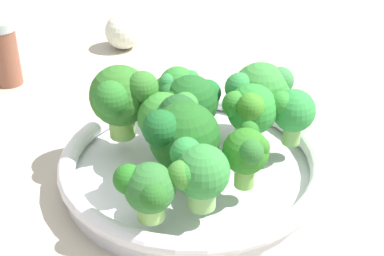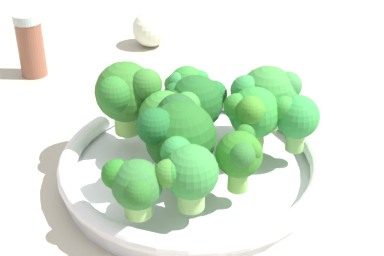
# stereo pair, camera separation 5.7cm
# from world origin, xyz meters

# --- Properties ---
(ground_plane) EXTENTS (1.30, 1.30, 0.03)m
(ground_plane) POSITION_xyz_m (0.00, 0.00, -0.01)
(ground_plane) COLOR #B4AB98
(bowl) EXTENTS (0.27, 0.27, 0.03)m
(bowl) POSITION_xyz_m (0.03, -0.00, 0.02)
(bowl) COLOR silver
(bowl) RESTS_ON ground_plane
(broccoli_floret_0) EXTENTS (0.08, 0.07, 0.07)m
(broccoli_floret_0) POSITION_xyz_m (0.05, -0.02, 0.07)
(broccoli_floret_0) COLOR #80B450
(broccoli_floret_0) RESTS_ON bowl
(broccoli_floret_1) EXTENTS (0.05, 0.04, 0.06)m
(broccoli_floret_1) POSITION_xyz_m (0.10, 0.02, 0.07)
(broccoli_floret_1) COLOR #7EBF50
(broccoli_floret_1) RESTS_ON bowl
(broccoli_floret_2) EXTENTS (0.06, 0.06, 0.06)m
(broccoli_floret_2) POSITION_xyz_m (-0.01, 0.02, 0.07)
(broccoli_floret_2) COLOR #93C859
(broccoli_floret_2) RESTS_ON bowl
(broccoli_floret_3) EXTENTS (0.07, 0.07, 0.08)m
(broccoli_floret_3) POSITION_xyz_m (-0.03, -0.05, 0.08)
(broccoli_floret_3) COLOR #90CC5A
(broccoli_floret_3) RESTS_ON bowl
(broccoli_floret_4) EXTENTS (0.06, 0.07, 0.07)m
(broccoli_floret_4) POSITION_xyz_m (0.01, 0.09, 0.07)
(broccoli_floret_4) COLOR #8AC85D
(broccoli_floret_4) RESTS_ON bowl
(broccoli_floret_5) EXTENTS (0.04, 0.05, 0.06)m
(broccoli_floret_5) POSITION_xyz_m (0.05, 0.10, 0.07)
(broccoli_floret_5) COLOR #89C667
(broccoli_floret_5) RESTS_ON bowl
(broccoli_floret_6) EXTENTS (0.05, 0.05, 0.05)m
(broccoli_floret_6) POSITION_xyz_m (0.10, -0.08, 0.06)
(broccoli_floret_6) COLOR #90C964
(broccoli_floret_6) RESTS_ON bowl
(broccoli_floret_7) EXTENTS (0.04, 0.05, 0.05)m
(broccoli_floret_7) POSITION_xyz_m (-0.06, 0.02, 0.06)
(broccoli_floret_7) COLOR #81BD54
(broccoli_floret_7) RESTS_ON bowl
(broccoli_floret_8) EXTENTS (0.05, 0.06, 0.07)m
(broccoli_floret_8) POSITION_xyz_m (0.04, 0.06, 0.07)
(broccoli_floret_8) COLOR #82B14D
(broccoli_floret_8) RESTS_ON bowl
(broccoli_floret_9) EXTENTS (0.05, 0.06, 0.06)m
(broccoli_floret_9) POSITION_xyz_m (0.01, -0.02, 0.07)
(broccoli_floret_9) COLOR #8ABE60
(broccoli_floret_9) RESTS_ON bowl
(broccoli_floret_10) EXTENTS (0.06, 0.06, 0.06)m
(broccoli_floret_10) POSITION_xyz_m (0.10, -0.03, 0.07)
(broccoli_floret_10) COLOR #90C96A
(broccoli_floret_10) RESTS_ON bowl
(garlic_bulb) EXTENTS (0.05, 0.05, 0.05)m
(garlic_bulb) POSITION_xyz_m (-0.32, 0.06, 0.03)
(garlic_bulb) COLOR silver
(garlic_bulb) RESTS_ON ground_plane
(pepper_shaker) EXTENTS (0.04, 0.04, 0.09)m
(pepper_shaker) POSITION_xyz_m (-0.28, -0.12, 0.04)
(pepper_shaker) COLOR brown
(pepper_shaker) RESTS_ON ground_plane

